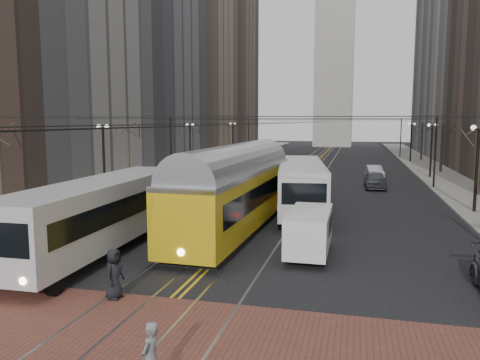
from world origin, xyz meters
The scene contains 22 objects.
ground centered at (0.00, 0.00, 0.00)m, with size 260.00×260.00×0.00m, color black.
sidewalk_left centered at (-15.00, 45.00, 0.07)m, with size 5.00×140.00×0.15m, color gray.
sidewalk_right centered at (15.00, 45.00, 0.07)m, with size 5.00×140.00×0.15m, color gray.
crosswalk_band centered at (0.00, -4.00, 0.01)m, with size 25.00×6.00×0.01m, color brown.
streetcar_rails centered at (0.00, 45.00, 0.00)m, with size 4.80×130.00×0.02m, color gray.
centre_lines centered at (0.00, 45.00, 0.01)m, with size 0.42×130.00×0.01m, color gold.
building_left_mid centered at (-25.50, 46.00, 17.00)m, with size 16.00×20.00×34.00m, color slate.
building_left_midfar centered at (-27.50, 66.00, 26.00)m, with size 20.00×20.00×52.00m, color #88725E.
building_left_far centered at (-25.50, 86.00, 20.00)m, with size 16.00×20.00×40.00m, color brown.
building_right_far centered at (25.50, 86.00, 20.00)m, with size 16.00×20.00×40.00m, color slate.
lamp_posts centered at (0.00, 28.75, 2.80)m, with size 27.60×57.20×5.60m.
street_trees centered at (0.00, 35.25, 2.80)m, with size 31.68×53.28×5.60m.
trolley_wires centered at (0.00, 34.83, 3.77)m, with size 25.96×120.00×6.60m.
transit_bus centered at (-5.58, 3.78, 1.69)m, with size 2.81×13.51×3.38m, color #B9B9B9.
streetcar centered at (-0.50, 9.45, 1.86)m, with size 2.94×15.82×3.73m, color gold.
rear_bus centered at (2.41, 15.66, 1.69)m, with size 2.81×12.93×3.37m, color silver.
cargo_van centered at (4.00, 5.40, 1.04)m, with size 1.80×4.68×2.07m, color white.
sedan_grey centered at (7.68, 28.53, 0.78)m, with size 1.85×4.59×1.57m, color #404348.
sedan_silver centered at (7.80, 35.93, 0.72)m, with size 1.53×4.37×1.44m, color #A8AAAF.
pedestrian_a centered at (-2.02, -1.50, 0.90)m, with size 0.86×0.56×1.77m, color black.
pedestrian_b centered at (1.66, -6.50, 0.86)m, with size 0.62×0.41×1.70m, color slate.
pedestrian_d centered at (-5.36, -1.50, 0.95)m, with size 1.22×0.70×1.89m, color black.
Camera 1 is at (6.01, -15.58, 6.13)m, focal length 35.00 mm.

